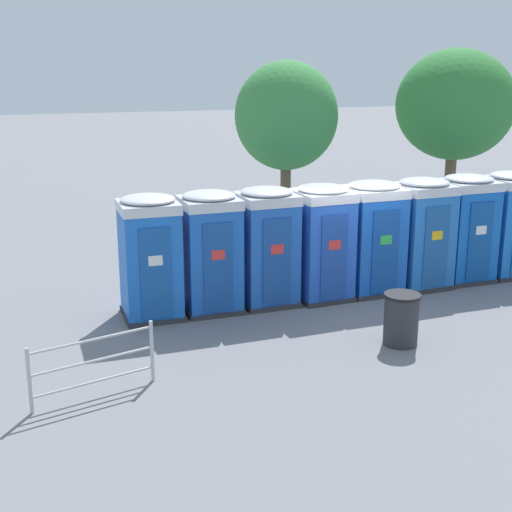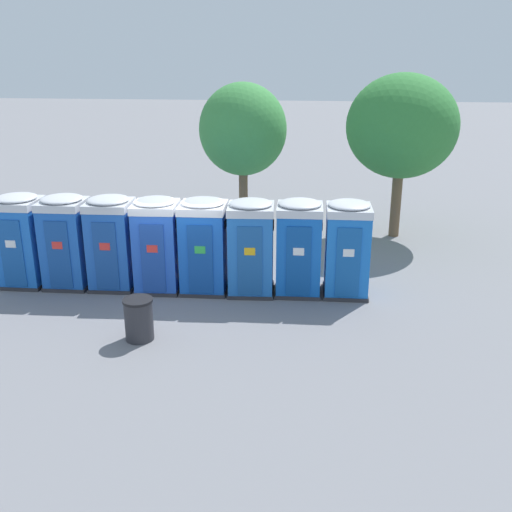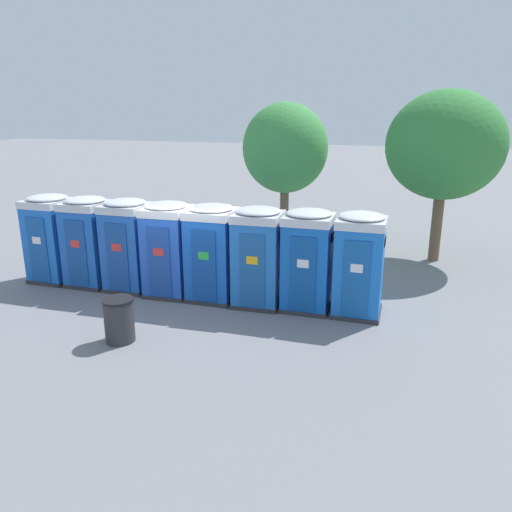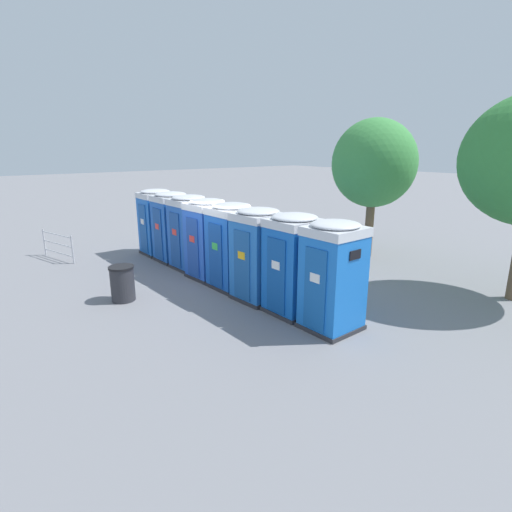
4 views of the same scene
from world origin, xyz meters
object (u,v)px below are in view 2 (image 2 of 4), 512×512
Objects in this scene: portapotty_0 at (21,240)px; portapotty_7 at (347,248)px; portapotty_6 at (299,247)px; street_tree_1 at (402,127)px; portapotty_3 at (157,244)px; street_tree_0 at (243,130)px; trash_can at (139,319)px; portapotty_2 at (112,242)px; portapotty_4 at (204,245)px; portapotty_1 at (66,241)px; portapotty_5 at (251,247)px.

portapotty_0 is 1.00× the size of portapotty_7.
portapotty_6 is 6.74m from street_tree_1.
portapotty_3 is 5.03m from portapotty_7.
street_tree_0 reaches higher than trash_can.
street_tree_0 is 5.24× the size of trash_can.
trash_can is (0.32, -2.95, -0.79)m from portapotty_3.
portapotty_2 is at bearing 177.69° from portapotty_3.
portapotty_0 is at bearing -179.58° from portapotty_4.
portapotty_0 is 1.26m from portapotty_1.
portapotty_5 is at bearing -0.09° from portapotty_2.
street_tree_1 is (6.90, 5.58, 2.47)m from portapotty_3.
portapotty_5 reaches higher than trash_can.
street_tree_1 is at bearing 59.97° from portapotty_6.
trash_can is (-3.45, -3.11, -0.79)m from portapotty_6.
portapotty_6 is 2.60× the size of trash_can.
portapotty_5 and portapotty_7 have the same top height.
portapotty_0 is at bearing -178.94° from portapotty_2.
portapotty_1 and portapotty_5 have the same top height.
street_tree_0 is at bearing 110.04° from portapotty_6.
portapotty_7 is at bearing 33.66° from trash_can.
street_tree_0 is at bearing 56.88° from portapotty_1.
portapotty_0 and portapotty_3 have the same top height.
portapotty_2 is at bearing 179.91° from portapotty_5.
portapotty_1 is at bearing -149.43° from street_tree_1.
street_tree_0 is 0.93× the size of street_tree_1.
portapotty_4 is 1.00× the size of portapotty_6.
portapotty_1 is at bearing 133.67° from trash_can.
portapotty_0 is at bearing -178.82° from portapotty_6.
portapotty_2 is 7.15m from street_tree_0.
portapotty_6 is at bearing 1.27° from portapotty_1.
portapotty_0 and portapotty_2 have the same top height.
portapotty_1 is 1.00× the size of portapotty_2.
portapotty_1 is 11.21m from street_tree_1.
street_tree_1 is 11.26m from trash_can.
portapotty_4 is at bearing -92.69° from street_tree_0.
street_tree_0 is at bearing 119.84° from portapotty_7.
street_tree_1 reaches higher than portapotty_6.
street_tree_0 reaches higher than portapotty_4.
portapotty_4 is 0.46× the size of street_tree_1.
street_tree_0 is (5.32, 6.24, 2.21)m from portapotty_0.
portapotty_4 is 1.26m from portapotty_5.
portapotty_2 is at bearing 1.06° from portapotty_0.
portapotty_6 is (1.25, 0.11, 0.00)m from portapotty_5.
street_tree_1 reaches higher than trash_can.
portapotty_4 is 8.29m from street_tree_1.
street_tree_1 reaches higher than portapotty_4.
portapotty_5 is at bearing -174.78° from portapotty_6.
street_tree_1 reaches higher than portapotty_3.
portapotty_6 is at bearing -69.96° from street_tree_0.
portapotty_4 is (2.51, -0.01, -0.00)m from portapotty_2.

